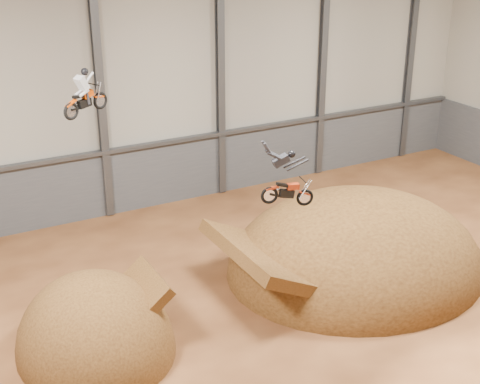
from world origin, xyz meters
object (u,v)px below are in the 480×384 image
at_px(takeoff_ramp, 97,349).
at_px(landing_ramp, 355,268).
at_px(fmx_rider_b, 286,175).
at_px(fmx_rider_a, 85,90).

relative_size(takeoff_ramp, landing_ramp, 0.55).
bearing_deg(fmx_rider_b, takeoff_ramp, 176.79).
distance_m(landing_ramp, fmx_rider_b, 8.47).
height_order(fmx_rider_a, fmx_rider_b, fmx_rider_a).
xyz_separation_m(landing_ramp, fmx_rider_a, (-10.93, 2.29, 8.98)).
xyz_separation_m(fmx_rider_a, fmx_rider_b, (5.67, -4.57, -2.75)).
bearing_deg(fmx_rider_a, landing_ramp, -36.67).
bearing_deg(takeoff_ramp, landing_ramp, 1.72).
distance_m(fmx_rider_a, fmx_rider_b, 7.78).
distance_m(takeoff_ramp, fmx_rider_a, 9.44).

